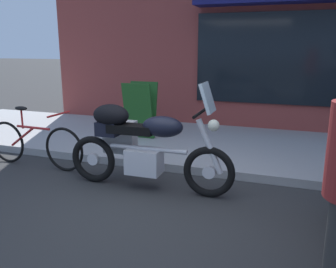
{
  "coord_description": "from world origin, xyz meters",
  "views": [
    {
      "loc": [
        1.56,
        -3.37,
        1.8
      ],
      "look_at": [
        0.04,
        0.85,
        0.7
      ],
      "focal_mm": 38.57,
      "sensor_mm": 36.0,
      "label": 1
    }
  ],
  "objects": [
    {
      "name": "ground_plane",
      "position": [
        0.0,
        0.0,
        0.0
      ],
      "size": [
        80.0,
        80.0,
        0.0
      ],
      "primitive_type": "plane",
      "color": "#2D2D2D"
    },
    {
      "name": "parked_bicycle",
      "position": [
        -2.13,
        0.89,
        0.36
      ],
      "size": [
        1.75,
        0.48,
        0.92
      ],
      "color": "black",
      "rests_on": "ground_plane"
    },
    {
      "name": "sandwich_board_sign",
      "position": [
        -1.16,
        2.67,
        0.64
      ],
      "size": [
        0.55,
        0.43,
        1.03
      ],
      "color": "#1E511E",
      "rests_on": "sidewalk_curb"
    },
    {
      "name": "touring_motorcycle",
      "position": [
        -0.29,
        0.68,
        0.6
      ],
      "size": [
        2.22,
        0.65,
        1.4
      ],
      "color": "black",
      "rests_on": "ground_plane"
    }
  ]
}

